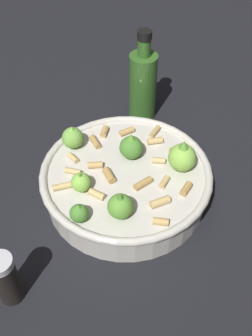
{
  "coord_description": "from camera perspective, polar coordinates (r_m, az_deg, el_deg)",
  "views": [
    {
      "loc": [
        -0.04,
        0.46,
        0.55
      ],
      "look_at": [
        0.0,
        0.0,
        0.07
      ],
      "focal_mm": 42.32,
      "sensor_mm": 36.0,
      "label": 1
    }
  ],
  "objects": [
    {
      "name": "ground_plane",
      "position": [
        0.71,
        -0.0,
        -3.75
      ],
      "size": [
        2.4,
        2.4,
        0.0
      ],
      "primitive_type": "plane",
      "color": "black"
    },
    {
      "name": "cooking_pan",
      "position": [
        0.68,
        0.02,
        -1.72
      ],
      "size": [
        0.29,
        0.29,
        0.12
      ],
      "color": "beige",
      "rests_on": "ground"
    },
    {
      "name": "pepper_shaker",
      "position": [
        0.59,
        -16.89,
        -15.03
      ],
      "size": [
        0.04,
        0.04,
        0.09
      ],
      "color": "black",
      "rests_on": "ground"
    },
    {
      "name": "olive_oil_bottle",
      "position": [
        0.83,
        2.43,
        11.96
      ],
      "size": [
        0.06,
        0.06,
        0.2
      ],
      "color": "#336023",
      "rests_on": "ground"
    }
  ]
}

